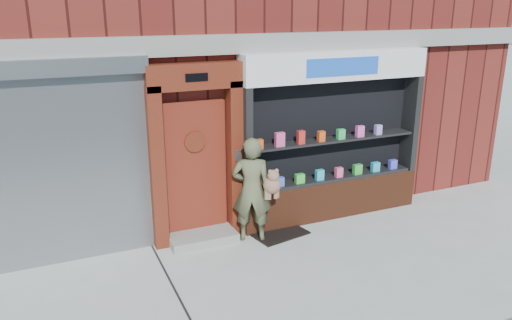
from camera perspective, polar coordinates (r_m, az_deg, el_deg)
ground at (r=7.24m, az=4.02°, el=-13.76°), size 80.00×80.00×0.00m
shutter_bay at (r=7.66m, az=-23.31°, el=0.64°), size 3.10×0.30×3.04m
red_door_bay at (r=7.97m, az=-6.79°, el=0.62°), size 1.52×0.58×2.90m
pharmacy_bay at (r=8.97m, az=8.73°, el=1.86°), size 3.50×0.41×3.00m
woman at (r=8.06m, az=-0.35°, el=-3.38°), size 0.82×0.64×1.75m
doormat at (r=8.61m, az=2.60°, el=-8.31°), size 1.02×0.80×0.02m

